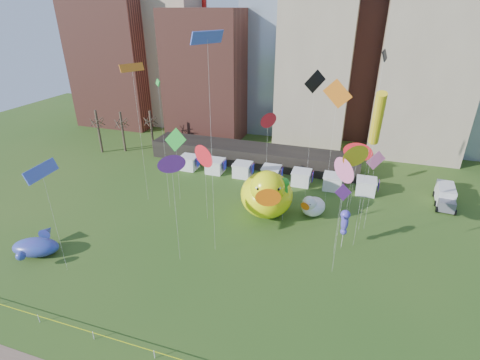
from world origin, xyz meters
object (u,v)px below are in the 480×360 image
(small_duck, at_px, (312,206))
(whale_inflatable, at_px, (37,246))
(big_duck, at_px, (267,193))
(seahorse_purple, at_px, (345,221))
(seahorse_green, at_px, (284,189))
(box_truck, at_px, (445,196))

(small_duck, distance_m, whale_inflatable, 34.76)
(big_duck, distance_m, seahorse_purple, 11.31)
(seahorse_green, height_order, box_truck, seahorse_green)
(big_duck, bearing_deg, seahorse_green, -30.60)
(seahorse_purple, bearing_deg, box_truck, 66.83)
(big_duck, height_order, small_duck, big_duck)
(seahorse_purple, xyz_separation_m, whale_inflatable, (-33.73, -12.53, -2.61))
(big_duck, distance_m, whale_inflatable, 28.78)
(seahorse_green, relative_size, box_truck, 1.02)
(small_duck, xyz_separation_m, box_truck, (17.94, 9.31, -0.15))
(big_duck, bearing_deg, small_duck, 2.15)
(seahorse_purple, bearing_deg, whale_inflatable, -141.76)
(small_duck, bearing_deg, seahorse_green, -119.72)
(seahorse_green, height_order, seahorse_purple, seahorse_green)
(small_duck, xyz_separation_m, seahorse_purple, (4.45, -6.19, 2.20))
(seahorse_purple, relative_size, box_truck, 0.81)
(big_duck, height_order, whale_inflatable, big_duck)
(seahorse_purple, xyz_separation_m, box_truck, (13.49, 15.50, -2.35))
(seahorse_purple, bearing_deg, big_duck, 175.78)
(box_truck, bearing_deg, seahorse_green, -147.43)
(seahorse_green, bearing_deg, whale_inflatable, -141.46)
(big_duck, xyz_separation_m, small_duck, (6.03, 1.94, -1.97))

